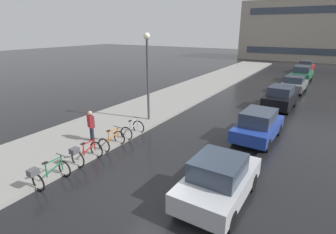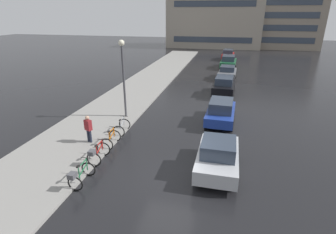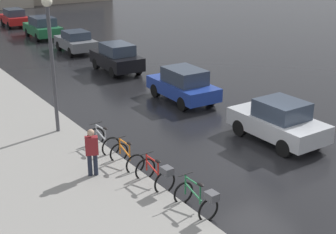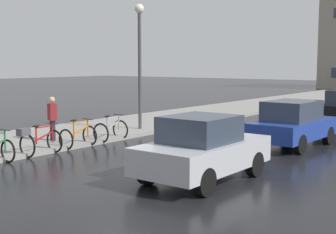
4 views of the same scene
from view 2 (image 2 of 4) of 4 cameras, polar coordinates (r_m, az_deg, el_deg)
The scene contains 16 objects.
ground_plane at distance 12.03m, azimuth -0.23°, elevation -13.23°, with size 140.00×140.00×0.00m, color black.
sidewalk_kerb at distance 22.33m, azimuth -9.32°, elevation 3.70°, with size 4.80×60.00×0.14m, color gray.
bicycle_nearest at distance 11.96m, azimuth -18.66°, elevation -11.91°, with size 0.71×1.44×0.99m.
bicycle_second at distance 13.39m, azimuth -15.13°, elevation -7.60°, with size 0.78×1.39×0.98m.
bicycle_third at distance 14.83m, azimuth -12.30°, elevation -4.76°, with size 0.73×1.15×1.00m.
bicycle_farthest at distance 16.19m, azimuth -10.04°, elevation -2.20°, with size 0.81×1.20×1.00m.
car_silver at distance 12.33m, azimuth 10.79°, elevation -8.35°, with size 1.87×3.75×1.62m.
car_blue at distance 17.70m, azimuth 11.41°, elevation 1.19°, with size 1.91×3.93×1.60m.
car_black at distance 23.95m, azimuth 12.09°, elevation 6.66°, with size 1.98×3.95×1.68m.
car_grey at distance 30.02m, azimuth 12.79°, elevation 9.45°, with size 2.01×3.89×1.48m.
car_green at distance 36.27m, azimuth 13.01°, elevation 11.66°, with size 2.11×4.42×1.67m.
car_red at distance 42.97m, azimuth 12.93°, elevation 13.12°, with size 1.94×3.95×1.58m.
pedestrian at distance 15.10m, azimuth -16.93°, elevation -2.38°, with size 0.46×0.37×1.71m.
streetlamp at distance 17.73m, azimuth -9.76°, elevation 10.37°, with size 0.39×0.39×5.31m.
building_facade_main at distance 59.45m, azimuth 10.08°, elevation 19.82°, with size 18.78×9.75×10.29m.
building_facade_side at distance 61.82m, azimuth 22.85°, elevation 18.75°, with size 15.32×10.39×10.58m.
Camera 2 is at (2.29, -9.58, 6.91)m, focal length 28.00 mm.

